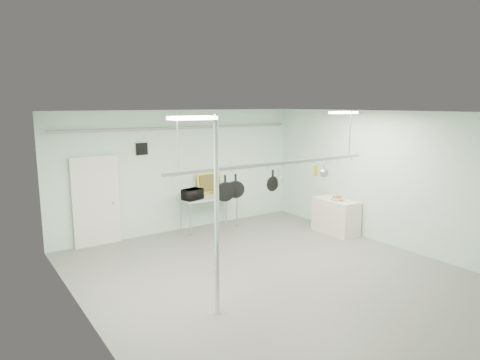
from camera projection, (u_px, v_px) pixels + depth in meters
floor at (276, 277)px, 8.40m from camera, size 8.00×8.00×0.00m
ceiling at (278, 113)px, 7.84m from camera, size 7.00×8.00×0.02m
back_wall at (182, 171)px, 11.36m from camera, size 7.00×0.02×3.20m
right_wall at (392, 179)px, 10.05m from camera, size 0.02×8.00×3.20m
door at (96, 202)px, 10.14m from camera, size 1.10×0.10×2.20m
wall_vent at (142, 149)px, 10.62m from camera, size 0.30×0.04×0.30m
conduit_pipe at (182, 127)px, 11.08m from camera, size 6.60×0.07×0.07m
chrome_pole at (217, 218)px, 6.68m from camera, size 0.08×0.08×3.20m
prep_table at (209, 199)px, 11.51m from camera, size 1.60×0.70×0.91m
side_cabinet at (336, 216)px, 11.20m from camera, size 0.60×1.20×0.90m
pot_rack at (276, 162)px, 8.36m from camera, size 4.80×0.06×1.00m
light_panel_left at (192, 118)px, 5.97m from camera, size 0.65×0.30×0.05m
light_panel_right at (344, 113)px, 9.66m from camera, size 0.65×0.30×0.05m
microwave at (192, 194)px, 11.06m from camera, size 0.59×0.48×0.28m
coffee_canister at (225, 191)px, 11.64m from camera, size 0.18×0.18×0.23m
painting_large at (209, 183)px, 11.80m from camera, size 0.79×0.17×0.58m
painting_small at (228, 187)px, 12.16m from camera, size 0.31×0.11×0.25m
fruit_bowl at (338, 199)px, 11.03m from camera, size 0.44×0.44×0.09m
skillet_left at (225, 188)px, 7.78m from camera, size 0.36×0.16×0.48m
skillet_mid at (236, 186)px, 7.90m from camera, size 0.31×0.22×0.46m
skillet_right at (273, 180)px, 8.38m from camera, size 0.30×0.08×0.41m
whisk at (279, 176)px, 8.46m from camera, size 0.18×0.18×0.29m
grater at (316, 171)px, 9.01m from camera, size 0.10×0.03×0.24m
saucepan at (324, 171)px, 9.16m from camera, size 0.18×0.14×0.30m
fruit_cluster at (338, 197)px, 11.02m from camera, size 0.24×0.24×0.09m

